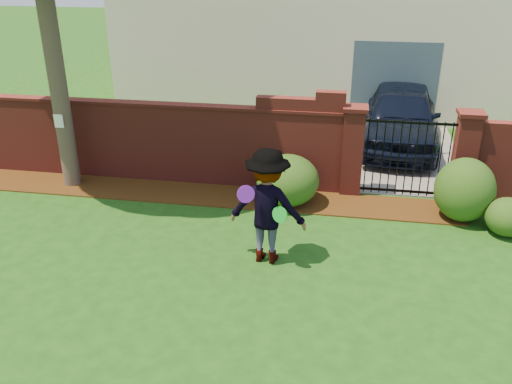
% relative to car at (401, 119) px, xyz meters
% --- Properties ---
extents(ground, '(80.00, 80.00, 0.01)m').
position_rel_car_xyz_m(ground, '(-3.59, -6.99, -0.80)').
color(ground, '#1B4812').
rests_on(ground, ground).
extents(mulch_bed, '(11.10, 1.08, 0.03)m').
position_rel_car_xyz_m(mulch_bed, '(-4.54, -3.66, -0.78)').
color(mulch_bed, '#381F0A').
rests_on(mulch_bed, ground).
extents(brick_wall, '(8.70, 0.31, 2.16)m').
position_rel_car_xyz_m(brick_wall, '(-5.60, -2.99, 0.14)').
color(brick_wall, maroon).
rests_on(brick_wall, ground).
extents(pillar_left, '(0.50, 0.50, 1.88)m').
position_rel_car_xyz_m(pillar_left, '(-1.19, -2.99, 0.17)').
color(pillar_left, maroon).
rests_on(pillar_left, ground).
extents(pillar_right, '(0.50, 0.50, 1.88)m').
position_rel_car_xyz_m(pillar_right, '(1.01, -2.99, 0.17)').
color(pillar_right, maroon).
rests_on(pillar_right, ground).
extents(iron_gate, '(1.78, 0.03, 1.60)m').
position_rel_car_xyz_m(iron_gate, '(-0.09, -2.99, 0.06)').
color(iron_gate, black).
rests_on(iron_gate, ground).
extents(driveway, '(3.20, 8.00, 0.01)m').
position_rel_car_xyz_m(driveway, '(-0.09, 1.01, -0.79)').
color(driveway, slate).
rests_on(driveway, ground).
extents(house, '(12.40, 6.40, 6.30)m').
position_rel_car_xyz_m(house, '(-2.58, 5.00, 2.37)').
color(house, beige).
rests_on(house, ground).
extents(car, '(2.21, 4.76, 1.58)m').
position_rel_car_xyz_m(car, '(0.00, 0.00, 0.00)').
color(car, black).
rests_on(car, ground).
extents(paper_notice, '(0.20, 0.01, 0.28)m').
position_rel_car_xyz_m(paper_notice, '(-7.19, -3.78, 0.71)').
color(paper_notice, white).
rests_on(paper_notice, tree).
extents(shrub_left, '(1.26, 1.26, 1.03)m').
position_rel_car_xyz_m(shrub_left, '(-2.42, -3.77, -0.28)').
color(shrub_left, '#1C4514').
rests_on(shrub_left, ground).
extents(shrub_middle, '(1.11, 1.11, 1.23)m').
position_rel_car_xyz_m(shrub_middle, '(0.92, -3.87, -0.18)').
color(shrub_middle, '#1C4514').
rests_on(shrub_middle, ground).
extents(shrub_right, '(0.79, 0.79, 0.70)m').
position_rel_car_xyz_m(shrub_right, '(1.62, -4.37, -0.44)').
color(shrub_right, '#1C4514').
rests_on(shrub_right, ground).
extents(man, '(1.33, 0.85, 1.95)m').
position_rel_car_xyz_m(man, '(-2.51, -5.98, 0.18)').
color(man, gray).
rests_on(man, ground).
extents(frisbee_purple, '(0.29, 0.18, 0.28)m').
position_rel_car_xyz_m(frisbee_purple, '(-2.79, -6.28, 0.53)').
color(frisbee_purple, purple).
rests_on(frisbee_purple, man).
extents(frisbee_green, '(0.27, 0.17, 0.27)m').
position_rel_car_xyz_m(frisbee_green, '(-2.27, -6.22, 0.19)').
color(frisbee_green, green).
rests_on(frisbee_green, man).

